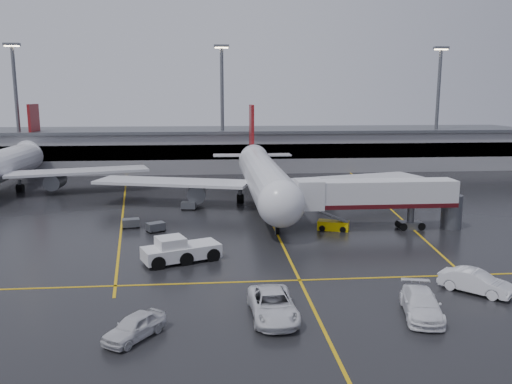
{
  "coord_description": "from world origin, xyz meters",
  "views": [
    {
      "loc": [
        -7.39,
        -63.51,
        15.56
      ],
      "look_at": [
        -2.0,
        -2.0,
        4.0
      ],
      "focal_mm": 36.19,
      "sensor_mm": 36.0,
      "label": 1
    }
  ],
  "objects": [
    {
      "name": "apron_line_centre",
      "position": [
        0.0,
        0.0,
        0.01
      ],
      "size": [
        0.25,
        90.0,
        0.02
      ],
      "primitive_type": "cube",
      "color": "gold",
      "rests_on": "ground"
    },
    {
      "name": "light_mast_left",
      "position": [
        -45.0,
        42.0,
        14.47
      ],
      "size": [
        3.0,
        1.2,
        25.45
      ],
      "color": "#595B60",
      "rests_on": "ground"
    },
    {
      "name": "service_van_a",
      "position": [
        -3.18,
        -29.25,
        0.93
      ],
      "size": [
        3.31,
        6.8,
        1.86
      ],
      "primitive_type": "imported",
      "rotation": [
        0.0,
        0.0,
        0.03
      ],
      "color": "silver",
      "rests_on": "ground"
    },
    {
      "name": "belt_loader",
      "position": [
        6.8,
        -5.73,
        0.56
      ],
      "size": [
        3.9,
        2.67,
        2.28
      ],
      "color": "#E4BF06",
      "rests_on": "ground"
    },
    {
      "name": "pushback_tractor",
      "position": [
        -10.55,
        -15.97,
        1.03
      ],
      "size": [
        7.8,
        5.42,
        2.59
      ],
      "color": "silver",
      "rests_on": "ground"
    },
    {
      "name": "baggage_cart_a",
      "position": [
        -13.91,
        -4.79,
        0.63
      ],
      "size": [
        2.38,
        2.13,
        1.12
      ],
      "color": "#595B60",
      "rests_on": "ground"
    },
    {
      "name": "apron_line_stop",
      "position": [
        0.0,
        -22.0,
        0.01
      ],
      "size": [
        60.0,
        0.25,
        0.02
      ],
      "primitive_type": "cube",
      "color": "gold",
      "rests_on": "ground"
    },
    {
      "name": "jet_bridge",
      "position": [
        11.87,
        -6.0,
        3.93
      ],
      "size": [
        19.9,
        3.4,
        6.05
      ],
      "color": "silver",
      "rests_on": "ground"
    },
    {
      "name": "light_mast_right",
      "position": [
        40.0,
        42.0,
        14.47
      ],
      "size": [
        3.0,
        1.2,
        25.45
      ],
      "color": "#595B60",
      "rests_on": "ground"
    },
    {
      "name": "apron_line_left",
      "position": [
        -20.0,
        10.0,
        0.01
      ],
      "size": [
        9.99,
        69.35,
        0.02
      ],
      "primitive_type": "cube",
      "rotation": [
        0.0,
        0.0,
        0.14
      ],
      "color": "gold",
      "rests_on": "ground"
    },
    {
      "name": "main_airliner",
      "position": [
        0.0,
        9.7,
        4.21
      ],
      "size": [
        48.8,
        45.6,
        14.1
      ],
      "color": "silver",
      "rests_on": "ground"
    },
    {
      "name": "apron_line_right",
      "position": [
        18.0,
        10.0,
        0.01
      ],
      "size": [
        7.57,
        69.64,
        0.02
      ],
      "primitive_type": "cube",
      "rotation": [
        0.0,
        0.0,
        -0.1
      ],
      "color": "gold",
      "rests_on": "ground"
    },
    {
      "name": "light_mast_mid",
      "position": [
        -5.0,
        42.0,
        14.47
      ],
      "size": [
        3.0,
        1.2,
        25.45
      ],
      "color": "#595B60",
      "rests_on": "ground"
    },
    {
      "name": "service_van_d",
      "position": [
        -12.52,
        -31.65,
        0.8
      ],
      "size": [
        4.27,
        4.93,
        1.6
      ],
      "primitive_type": "imported",
      "rotation": [
        0.0,
        0.0,
        -0.62
      ],
      "color": "silver",
      "rests_on": "ground"
    },
    {
      "name": "terminal",
      "position": [
        0.0,
        47.93,
        4.32
      ],
      "size": [
        122.0,
        19.0,
        8.6
      ],
      "color": "gray",
      "rests_on": "ground"
    },
    {
      "name": "service_van_c",
      "position": [
        13.53,
        -25.98,
        0.91
      ],
      "size": [
        5.27,
        5.3,
        1.83
      ],
      "primitive_type": "imported",
      "rotation": [
        0.0,
        0.0,
        0.78
      ],
      "color": "white",
      "rests_on": "ground"
    },
    {
      "name": "service_van_b",
      "position": [
        7.45,
        -29.9,
        0.89
      ],
      "size": [
        3.83,
        6.57,
        1.79
      ],
      "primitive_type": "imported",
      "rotation": [
        0.0,
        0.0,
        -0.23
      ],
      "color": "white",
      "rests_on": "ground"
    },
    {
      "name": "baggage_cart_b",
      "position": [
        -17.07,
        -2.62,
        0.63
      ],
      "size": [
        2.22,
        1.68,
        1.12
      ],
      "color": "#595B60",
      "rests_on": "ground"
    },
    {
      "name": "ground",
      "position": [
        0.0,
        0.0,
        0.0
      ],
      "size": [
        220.0,
        220.0,
        0.0
      ],
      "primitive_type": "plane",
      "color": "black",
      "rests_on": "ground"
    },
    {
      "name": "baggage_cart_c",
      "position": [
        -10.6,
        6.81,
        0.63
      ],
      "size": [
        2.16,
        1.56,
        1.12
      ],
      "color": "#595B60",
      "rests_on": "ground"
    }
  ]
}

